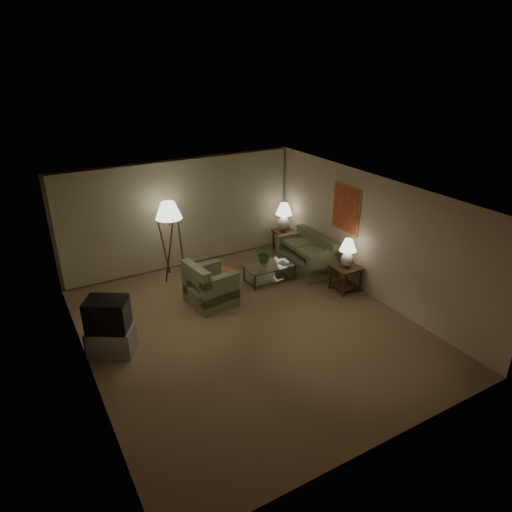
{
  "coord_description": "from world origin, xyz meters",
  "views": [
    {
      "loc": [
        -3.67,
        -6.74,
        5.01
      ],
      "look_at": [
        0.51,
        0.6,
        1.2
      ],
      "focal_mm": 32.0,
      "sensor_mm": 36.0,
      "label": 1
    }
  ],
  "objects_px": {
    "coffee_table": "(270,270)",
    "tv_cabinet": "(111,341)",
    "ottoman": "(220,280)",
    "table_lamp_near": "(348,251)",
    "floor_lamp": "(171,239)",
    "side_table_far": "(283,237)",
    "vase": "(264,263)",
    "table_lamp_far": "(284,214)",
    "sofa": "(305,256)",
    "crt_tv": "(107,315)",
    "side_table_near": "(346,274)",
    "armchair": "(211,287)"
  },
  "relations": [
    {
      "from": "tv_cabinet",
      "to": "ottoman",
      "type": "relative_size",
      "value": 1.52
    },
    {
      "from": "ottoman",
      "to": "vase",
      "type": "bearing_deg",
      "value": -14.5
    },
    {
      "from": "side_table_far",
      "to": "table_lamp_near",
      "type": "relative_size",
      "value": 0.91
    },
    {
      "from": "side_table_far",
      "to": "floor_lamp",
      "type": "relative_size",
      "value": 0.32
    },
    {
      "from": "armchair",
      "to": "tv_cabinet",
      "type": "relative_size",
      "value": 1.21
    },
    {
      "from": "table_lamp_far",
      "to": "vase",
      "type": "xyz_separation_m",
      "value": [
        -1.4,
        -1.35,
        -0.56
      ]
    },
    {
      "from": "side_table_far",
      "to": "floor_lamp",
      "type": "distance_m",
      "value": 3.22
    },
    {
      "from": "sofa",
      "to": "armchair",
      "type": "bearing_deg",
      "value": -80.02
    },
    {
      "from": "armchair",
      "to": "table_lamp_far",
      "type": "xyz_separation_m",
      "value": [
        2.89,
        1.63,
        0.66
      ]
    },
    {
      "from": "table_lamp_far",
      "to": "tv_cabinet",
      "type": "relative_size",
      "value": 0.81
    },
    {
      "from": "crt_tv",
      "to": "ottoman",
      "type": "height_order",
      "value": "crt_tv"
    },
    {
      "from": "sofa",
      "to": "side_table_far",
      "type": "bearing_deg",
      "value": 175.25
    },
    {
      "from": "crt_tv",
      "to": "armchair",
      "type": "bearing_deg",
      "value": 48.79
    },
    {
      "from": "ottoman",
      "to": "table_lamp_near",
      "type": "bearing_deg",
      "value": -32.0
    },
    {
      "from": "floor_lamp",
      "to": "side_table_far",
      "type": "bearing_deg",
      "value": 0.58
    },
    {
      "from": "tv_cabinet",
      "to": "armchair",
      "type": "bearing_deg",
      "value": 48.79
    },
    {
      "from": "crt_tv",
      "to": "floor_lamp",
      "type": "height_order",
      "value": "floor_lamp"
    },
    {
      "from": "sofa",
      "to": "side_table_near",
      "type": "height_order",
      "value": "sofa"
    },
    {
      "from": "armchair",
      "to": "table_lamp_far",
      "type": "bearing_deg",
      "value": -67.53
    },
    {
      "from": "tv_cabinet",
      "to": "vase",
      "type": "distance_m",
      "value": 3.94
    },
    {
      "from": "table_lamp_far",
      "to": "side_table_far",
      "type": "bearing_deg",
      "value": 0.0
    },
    {
      "from": "sofa",
      "to": "floor_lamp",
      "type": "xyz_separation_m",
      "value": [
        -3.02,
        1.22,
        0.64
      ]
    },
    {
      "from": "side_table_far",
      "to": "crt_tv",
      "type": "relative_size",
      "value": 0.7
    },
    {
      "from": "table_lamp_near",
      "to": "ottoman",
      "type": "relative_size",
      "value": 1.06
    },
    {
      "from": "crt_tv",
      "to": "vase",
      "type": "relative_size",
      "value": 5.67
    },
    {
      "from": "table_lamp_far",
      "to": "coffee_table",
      "type": "bearing_deg",
      "value": -132.79
    },
    {
      "from": "coffee_table",
      "to": "tv_cabinet",
      "type": "height_order",
      "value": "tv_cabinet"
    },
    {
      "from": "crt_tv",
      "to": "vase",
      "type": "distance_m",
      "value": 3.95
    },
    {
      "from": "tv_cabinet",
      "to": "floor_lamp",
      "type": "distance_m",
      "value": 3.18
    },
    {
      "from": "side_table_near",
      "to": "coffee_table",
      "type": "bearing_deg",
      "value": 134.99
    },
    {
      "from": "side_table_far",
      "to": "tv_cabinet",
      "type": "distance_m",
      "value": 5.71
    },
    {
      "from": "coffee_table",
      "to": "crt_tv",
      "type": "bearing_deg",
      "value": -165.59
    },
    {
      "from": "sofa",
      "to": "floor_lamp",
      "type": "bearing_deg",
      "value": -109.87
    },
    {
      "from": "coffee_table",
      "to": "floor_lamp",
      "type": "relative_size",
      "value": 0.65
    },
    {
      "from": "sofa",
      "to": "coffee_table",
      "type": "distance_m",
      "value": 1.11
    },
    {
      "from": "armchair",
      "to": "ottoman",
      "type": "distance_m",
      "value": 0.74
    },
    {
      "from": "side_table_far",
      "to": "tv_cabinet",
      "type": "relative_size",
      "value": 0.64
    },
    {
      "from": "table_lamp_far",
      "to": "coffee_table",
      "type": "xyz_separation_m",
      "value": [
        -1.25,
        -1.35,
        -0.77
      ]
    },
    {
      "from": "table_lamp_far",
      "to": "sofa",
      "type": "bearing_deg",
      "value": -96.84
    },
    {
      "from": "sofa",
      "to": "tv_cabinet",
      "type": "bearing_deg",
      "value": -75.46
    },
    {
      "from": "sofa",
      "to": "crt_tv",
      "type": "distance_m",
      "value": 5.19
    },
    {
      "from": "sofa",
      "to": "coffee_table",
      "type": "relative_size",
      "value": 1.34
    },
    {
      "from": "coffee_table",
      "to": "floor_lamp",
      "type": "height_order",
      "value": "floor_lamp"
    },
    {
      "from": "floor_lamp",
      "to": "vase",
      "type": "distance_m",
      "value": 2.26
    },
    {
      "from": "table_lamp_near",
      "to": "side_table_near",
      "type": "bearing_deg",
      "value": 0.0
    },
    {
      "from": "tv_cabinet",
      "to": "sofa",
      "type": "bearing_deg",
      "value": 43.56
    },
    {
      "from": "sofa",
      "to": "table_lamp_near",
      "type": "bearing_deg",
      "value": 8.43
    },
    {
      "from": "vase",
      "to": "tv_cabinet",
      "type": "bearing_deg",
      "value": -165.05
    },
    {
      "from": "coffee_table",
      "to": "floor_lamp",
      "type": "xyz_separation_m",
      "value": [
        -1.92,
        1.32,
        0.71
      ]
    },
    {
      "from": "table_lamp_near",
      "to": "vase",
      "type": "bearing_deg",
      "value": 138.23
    }
  ]
}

